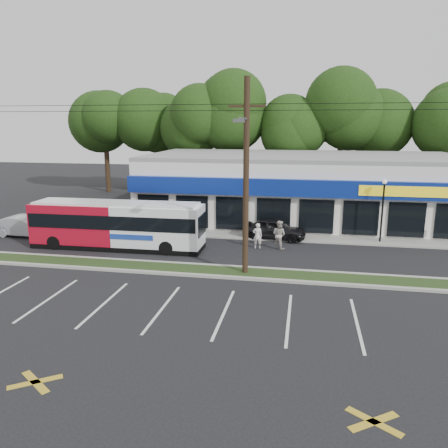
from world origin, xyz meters
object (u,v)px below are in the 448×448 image
lamp_post (383,204)px  pedestrian_a (257,236)px  car_dark (275,229)px  utility_pole (243,172)px  metrobus (117,224)px  pedestrian_b (279,235)px  car_silver (25,226)px

lamp_post → pedestrian_a: lamp_post is taller
car_dark → lamp_post: bearing=-79.1°
utility_pole → metrobus: bearing=157.2°
lamp_post → pedestrian_b: bearing=-158.2°
lamp_post → car_silver: bearing=-173.6°
metrobus → pedestrian_a: metrobus is taller
utility_pole → car_dark: (1.17, 7.57, -4.69)m
car_silver → pedestrian_b: bearing=-88.8°
utility_pole → car_silver: size_ratio=11.26×
car_silver → pedestrian_b: 17.76m
metrobus → pedestrian_a: (8.78, 1.50, -0.74)m
lamp_post → pedestrian_b: (-6.55, -2.62, -1.75)m
lamp_post → car_silver: lamp_post is taller
lamp_post → metrobus: size_ratio=0.38×
utility_pole → car_silver: 17.57m
utility_pole → car_dark: size_ratio=11.75×
car_dark → pedestrian_b: pedestrian_b is taller
metrobus → car_dark: metrobus is taller
utility_pole → metrobus: (-8.51, 3.57, -3.84)m
lamp_post → pedestrian_a: (-7.90, -2.80, -1.85)m
lamp_post → car_dark: bearing=-177.5°
pedestrian_a → utility_pole: bearing=79.3°
car_dark → utility_pole: bearing=179.7°
car_dark → pedestrian_b: bearing=-160.5°
lamp_post → pedestrian_a: size_ratio=2.58×
lamp_post → pedestrian_b: lamp_post is taller
car_silver → pedestrian_b: size_ratio=2.42×
car_dark → metrobus: bearing=120.9°
utility_pole → metrobus: size_ratio=4.52×
metrobus → pedestrian_b: bearing=8.5°
car_dark → pedestrian_b: 2.37m
metrobus → car_dark: (9.68, 4.00, -0.84)m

